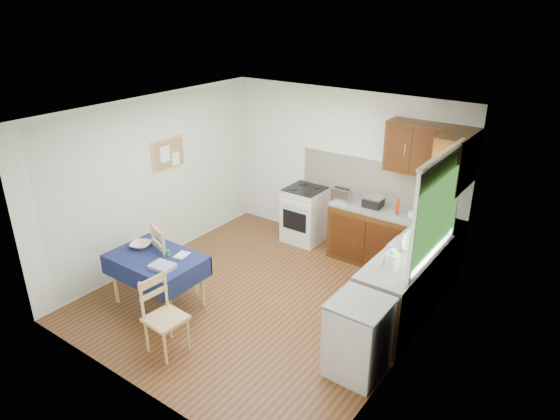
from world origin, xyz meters
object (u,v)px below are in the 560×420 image
Objects in this scene: chair_far at (171,258)px; chair_near at (163,313)px; sandwich_press at (373,202)px; toaster at (342,195)px; kettle at (392,260)px; dining_table at (156,263)px; dish_rack at (409,244)px.

chair_far reaches higher than chair_near.
chair_far is 3.91× the size of sandwich_press.
toaster is (1.26, 2.34, 0.45)m from chair_far.
kettle is (0.98, -1.54, 0.04)m from sandwich_press.
dining_table is 0.28m from chair_far.
dining_table is 2.68× the size of dish_rack.
chair_far is (-0.03, 0.27, -0.06)m from dining_table.
chair_far is 3.61× the size of toaster.
sandwich_press is at bearing 3.40° from toaster.
chair_far is 3.00m from sandwich_press.
dining_table is 3.20m from dish_rack.
chair_near is 3.44m from sandwich_press.
toaster is 0.49m from sandwich_press.
dish_rack is at bearing 14.43° from dining_table.
dish_rack reaches higher than chair_far.
sandwich_press reaches higher than chair_near.
sandwich_press reaches higher than dining_table.
sandwich_press is 1.29m from dish_rack.
sandwich_press is (0.48, 0.07, -0.02)m from toaster.
chair_far is 2.69m from toaster.
toaster is at bearing 147.46° from dish_rack.
dining_table is 4.45× the size of kettle.
chair_near is (0.78, -0.85, -0.07)m from chair_far.
kettle is (2.72, 0.87, 0.47)m from chair_far.
sandwich_press reaches higher than chair_far.
dish_rack is 1.66× the size of kettle.
chair_far is 2.90m from kettle.
kettle is at bearing -50.32° from sandwich_press.
chair_far is at bearing -118.65° from sandwich_press.
toaster is 1.08× the size of sandwich_press.
dining_table is at bearing -120.38° from toaster.
dish_rack reaches higher than sandwich_press.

